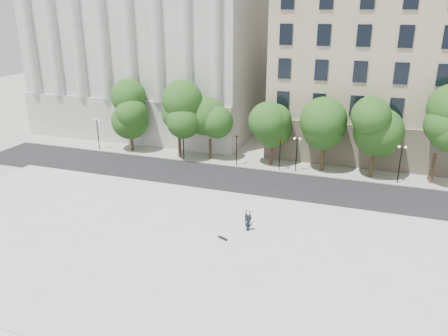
% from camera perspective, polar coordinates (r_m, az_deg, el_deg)
% --- Properties ---
extents(ground, '(160.00, 160.00, 0.00)m').
position_cam_1_polar(ground, '(31.08, -10.55, -13.13)').
color(ground, '#A8A79F').
rests_on(ground, ground).
extents(plaza, '(44.00, 22.00, 0.45)m').
position_cam_1_polar(plaza, '(33.19, -8.04, -10.20)').
color(plaza, silver).
rests_on(plaza, ground).
extents(street, '(60.00, 8.00, 0.02)m').
position_cam_1_polar(street, '(45.76, 0.37, -1.53)').
color(street, black).
rests_on(street, ground).
extents(far_sidewalk, '(60.00, 4.00, 0.12)m').
position_cam_1_polar(far_sidewalk, '(51.12, 2.51, 0.86)').
color(far_sidewalk, '#AFADA2').
rests_on(far_sidewalk, ground).
extents(building_west, '(31.50, 27.65, 25.60)m').
position_cam_1_polar(building_west, '(68.26, -8.01, 16.53)').
color(building_west, beige).
rests_on(building_west, ground).
extents(building_east, '(36.00, 26.15, 23.00)m').
position_cam_1_polar(building_east, '(61.87, 25.53, 12.88)').
color(building_east, tan).
rests_on(building_east, ground).
extents(traffic_light_west, '(0.69, 1.59, 4.13)m').
position_cam_1_polar(traffic_light_west, '(48.58, 1.67, 4.23)').
color(traffic_light_west, black).
rests_on(traffic_light_west, ground).
extents(traffic_light_east, '(1.01, 1.73, 4.19)m').
position_cam_1_polar(traffic_light_east, '(47.39, 7.39, 3.77)').
color(traffic_light_east, black).
rests_on(traffic_light_east, ground).
extents(person_lying, '(0.64, 1.73, 0.47)m').
position_cam_1_polar(person_lying, '(34.63, 3.16, -7.79)').
color(person_lying, black).
rests_on(person_lying, plaza).
extents(skateboard, '(0.88, 0.55, 0.09)m').
position_cam_1_polar(skateboard, '(33.49, -0.15, -9.16)').
color(skateboard, black).
rests_on(skateboard, plaza).
extents(street_trees, '(38.50, 5.47, 8.03)m').
position_cam_1_polar(street_trees, '(48.39, 6.76, 6.07)').
color(street_trees, '#382619').
rests_on(street_trees, ground).
extents(lamp_posts, '(36.40, 0.28, 4.08)m').
position_cam_1_polar(lamp_posts, '(49.15, 1.50, 3.43)').
color(lamp_posts, black).
rests_on(lamp_posts, ground).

